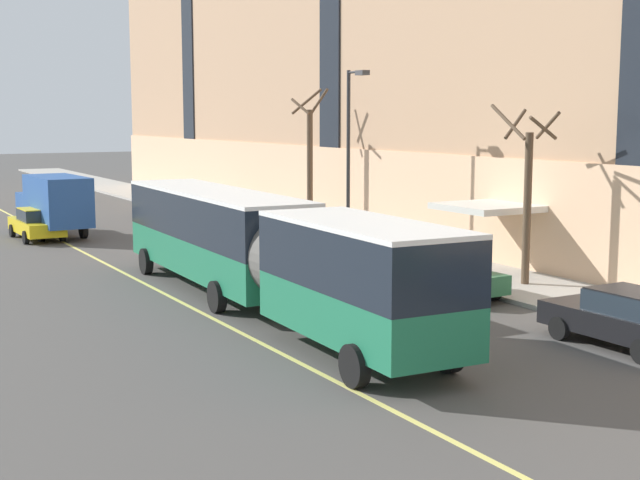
{
  "coord_description": "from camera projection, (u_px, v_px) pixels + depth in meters",
  "views": [
    {
      "loc": [
        -12.58,
        -20.56,
        6.04
      ],
      "look_at": [
        2.27,
        5.98,
        1.8
      ],
      "focal_mm": 50.0,
      "sensor_mm": 36.0,
      "label": 1
    }
  ],
  "objects": [
    {
      "name": "street_tree_mid_block",
      "position": [
        527.0,
        192.0,
        31.08
      ],
      "size": [
        1.97,
        1.93,
        6.31
      ],
      "color": "brown",
      "rests_on": "sidewalk"
    },
    {
      "name": "taxi_cab",
      "position": [
        37.0,
        224.0,
        43.89
      ],
      "size": [
        2.05,
        4.8,
        1.56
      ],
      "color": "yellow",
      "rests_on": "ground"
    },
    {
      "name": "city_bus",
      "position": [
        259.0,
        246.0,
        27.61
      ],
      "size": [
        3.43,
        19.81,
        3.49
      ],
      "color": "#1E704C",
      "rests_on": "ground"
    },
    {
      "name": "street_lamp",
      "position": [
        351.0,
        144.0,
        38.05
      ],
      "size": [
        0.36,
        1.48,
        7.82
      ],
      "color": "#2D2D30",
      "rests_on": "sidewalk"
    },
    {
      "name": "box_truck",
      "position": [
        54.0,
        202.0,
        44.66
      ],
      "size": [
        2.58,
        6.91,
        3.1
      ],
      "color": "#285199",
      "rests_on": "ground"
    },
    {
      "name": "parked_car_black_2",
      "position": [
        625.0,
        318.0,
        23.32
      ],
      "size": [
        2.04,
        4.55,
        1.56
      ],
      "color": "black",
      "rests_on": "ground"
    },
    {
      "name": "lane_centerline",
      "position": [
        224.0,
        324.0,
        26.02
      ],
      "size": [
        0.16,
        140.0,
        0.01
      ],
      "primitive_type": "cube",
      "color": "#E0D66B",
      "rests_on": "ground"
    },
    {
      "name": "sidewalk",
      "position": [
        523.0,
        286.0,
        31.56
      ],
      "size": [
        4.45,
        160.0,
        0.15
      ],
      "primitive_type": "cube",
      "color": "#ADA89E",
      "rests_on": "ground"
    },
    {
      "name": "ground_plane",
      "position": [
        354.0,
        336.0,
        24.69
      ],
      "size": [
        260.0,
        260.0,
        0.0
      ],
      "primitive_type": "plane",
      "color": "#4C4947"
    },
    {
      "name": "parked_car_darkgray_3",
      "position": [
        168.0,
        204.0,
        53.73
      ],
      "size": [
        2.03,
        4.44,
        1.56
      ],
      "color": "#4C4C51",
      "rests_on": "ground"
    },
    {
      "name": "street_tree_far_uptown",
      "position": [
        310.0,
        162.0,
        44.87
      ],
      "size": [
        1.83,
        1.82,
        7.3
      ],
      "color": "brown",
      "rests_on": "sidewalk"
    },
    {
      "name": "parked_car_green_0",
      "position": [
        448.0,
        274.0,
        29.97
      ],
      "size": [
        2.1,
        4.4,
        1.56
      ],
      "color": "#23603D",
      "rests_on": "ground"
    },
    {
      "name": "parked_car_champagne_6",
      "position": [
        353.0,
        250.0,
        35.21
      ],
      "size": [
        2.0,
        4.44,
        1.56
      ],
      "color": "#BCAD89",
      "rests_on": "ground"
    },
    {
      "name": "parked_car_navy_4",
      "position": [
        233.0,
        221.0,
        44.97
      ],
      "size": [
        1.94,
        4.46,
        1.56
      ],
      "color": "navy",
      "rests_on": "ground"
    }
  ]
}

